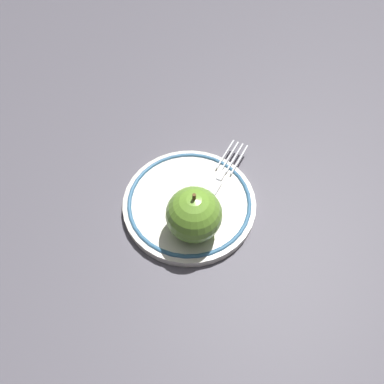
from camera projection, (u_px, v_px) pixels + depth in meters
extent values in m
plane|color=#4D4A53|center=(191.00, 215.00, 0.54)|extent=(2.00, 2.00, 0.00)
cylinder|color=silver|center=(192.00, 204.00, 0.55)|extent=(0.19, 0.19, 0.01)
torus|color=#325F84|center=(192.00, 201.00, 0.54)|extent=(0.18, 0.18, 0.01)
sphere|color=olive|center=(194.00, 215.00, 0.48)|extent=(0.07, 0.07, 0.07)
cylinder|color=brown|center=(194.00, 197.00, 0.45)|extent=(0.00, 0.00, 0.01)
cube|color=silver|center=(203.00, 205.00, 0.53)|extent=(0.07, 0.09, 0.00)
cube|color=silver|center=(221.00, 175.00, 0.56)|extent=(0.02, 0.02, 0.00)
cube|color=silver|center=(239.00, 160.00, 0.58)|extent=(0.04, 0.05, 0.00)
cube|color=silver|center=(235.00, 158.00, 0.58)|extent=(0.04, 0.05, 0.00)
cube|color=silver|center=(230.00, 156.00, 0.58)|extent=(0.04, 0.05, 0.00)
cube|color=silver|center=(225.00, 154.00, 0.58)|extent=(0.04, 0.05, 0.00)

